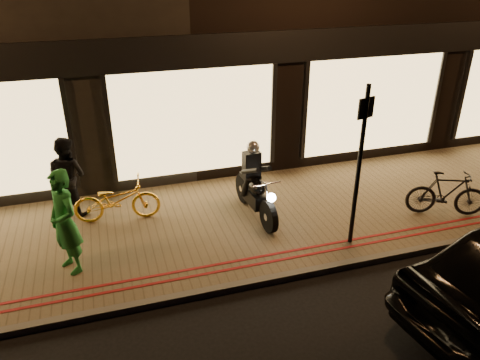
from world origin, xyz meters
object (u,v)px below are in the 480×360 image
(motorcycle, at_px, (255,188))
(sign_post, at_px, (360,160))
(bicycle_gold, at_px, (117,200))
(person_green, at_px, (65,222))

(motorcycle, distance_m, sign_post, 2.30)
(sign_post, relative_size, bicycle_gold, 1.77)
(sign_post, height_order, person_green, sign_post)
(person_green, bearing_deg, motorcycle, 72.66)
(motorcycle, distance_m, bicycle_gold, 2.78)
(bicycle_gold, bearing_deg, sign_post, -111.22)
(sign_post, relative_size, person_green, 1.63)
(motorcycle, height_order, sign_post, sign_post)
(motorcycle, relative_size, bicycle_gold, 1.15)
(motorcycle, height_order, bicycle_gold, motorcycle)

